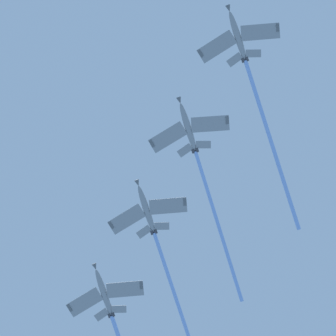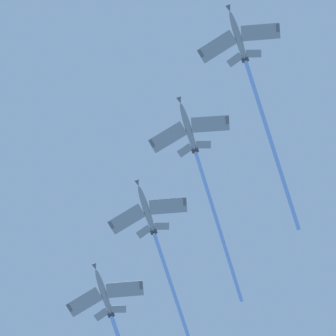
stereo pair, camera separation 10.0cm
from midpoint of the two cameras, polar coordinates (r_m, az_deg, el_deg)
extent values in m
ellipsoid|color=gray|center=(172.04, 5.51, 10.31)|extent=(4.70, 11.92, 4.52)
cone|color=#595E60|center=(172.84, 4.82, 12.41)|extent=(1.65, 2.11, 1.58)
ellipsoid|color=black|center=(172.85, 5.29, 10.94)|extent=(1.74, 3.10, 1.62)
cube|color=gray|center=(172.16, 7.30, 10.58)|extent=(9.57, 7.48, 1.16)
cube|color=#595E60|center=(172.60, 8.65, 10.88)|extent=(1.48, 1.88, 0.60)
cube|color=gray|center=(171.71, 3.88, 9.52)|extent=(9.08, 3.73, 1.16)
cube|color=#595E60|center=(171.81, 2.60, 9.00)|extent=(0.74, 1.78, 0.60)
cube|color=gray|center=(171.72, 6.76, 8.95)|extent=(3.98, 3.46, 0.64)
cube|color=gray|center=(171.52, 5.29, 8.49)|extent=(3.68, 1.94, 0.64)
cube|color=#595E60|center=(173.02, 5.99, 8.75)|extent=(0.98, 3.00, 3.34)
cylinder|color=#38383D|center=(171.47, 6.25, 8.52)|extent=(1.08, 1.35, 1.04)
cylinder|color=#38383D|center=(171.43, 5.96, 8.43)|extent=(1.08, 1.35, 1.04)
cylinder|color=#8CB2F4|center=(171.33, 8.23, 1.77)|extent=(11.58, 39.15, 12.03)
ellipsoid|color=gray|center=(172.08, 1.60, 3.22)|extent=(4.82, 11.89, 4.59)
cone|color=#595E60|center=(172.27, 0.93, 5.35)|extent=(1.67, 2.13, 1.59)
ellipsoid|color=black|center=(172.71, 1.40, 3.89)|extent=(1.77, 3.10, 1.63)
cube|color=gray|center=(171.75, 3.36, 3.49)|extent=(9.55, 7.54, 1.18)
cube|color=#595E60|center=(171.81, 4.70, 3.80)|extent=(1.49, 1.88, 0.61)
cube|color=gray|center=(172.36, -0.01, 2.44)|extent=(9.12, 3.82, 1.18)
cube|color=#595E60|center=(172.88, -1.27, 1.94)|extent=(0.76, 1.79, 0.61)
cube|color=gray|center=(171.99, 2.82, 1.85)|extent=(3.98, 3.48, 0.65)
cube|color=gray|center=(172.25, 1.37, 1.40)|extent=(3.66, 1.90, 0.65)
cube|color=#595E60|center=(173.50, 2.09, 1.71)|extent=(1.02, 3.01, 3.35)
cylinder|color=#38383D|center=(172.00, 2.31, 1.42)|extent=(1.09, 1.36, 1.04)
cylinder|color=#38383D|center=(172.05, 2.03, 1.33)|extent=(1.09, 1.36, 1.04)
cylinder|color=#8CB2F4|center=(173.53, 4.04, -4.63)|extent=(10.82, 35.23, 11.10)
ellipsoid|color=gray|center=(174.34, -1.70, -3.27)|extent=(4.67, 11.96, 4.34)
cone|color=#595E60|center=(173.79, -2.40, -1.19)|extent=(1.64, 2.10, 1.56)
ellipsoid|color=black|center=(174.73, -1.90, -2.60)|extent=(1.73, 3.10, 1.58)
cube|color=gray|center=(173.61, 0.03, -3.00)|extent=(9.58, 7.47, 1.10)
cube|color=#595E60|center=(173.32, 1.35, -2.68)|extent=(1.47, 1.89, 0.57)
cube|color=gray|center=(175.20, -3.26, -4.04)|extent=(9.07, 3.72, 1.10)
cube|color=#595E60|center=(176.13, -4.48, -4.52)|extent=(0.74, 1.79, 0.57)
cube|color=gray|center=(174.60, -0.48, -4.60)|extent=(3.99, 3.46, 0.61)
cube|color=gray|center=(175.28, -1.89, -5.04)|extent=(3.68, 1.96, 0.61)
cube|color=#595E60|center=(176.27, -1.16, -4.68)|extent=(0.97, 2.97, 3.31)
cylinder|color=#38383D|center=(174.86, -0.97, -5.03)|extent=(1.08, 1.34, 1.03)
cylinder|color=#38383D|center=(175.00, -1.25, -5.11)|extent=(1.08, 1.34, 1.03)
cylinder|color=#8CB2F4|center=(179.10, 1.10, -11.54)|extent=(11.68, 40.22, 11.58)
ellipsoid|color=gray|center=(179.98, -5.07, -9.75)|extent=(4.56, 11.91, 4.70)
cone|color=#595E60|center=(179.05, -5.76, -7.75)|extent=(1.63, 2.12, 1.60)
ellipsoid|color=black|center=(180.24, -5.25, -9.08)|extent=(1.71, 3.10, 1.66)
cube|color=gray|center=(178.81, -3.39, -9.52)|extent=(9.58, 7.39, 1.21)
cube|color=#595E60|center=(178.15, -2.10, -9.23)|extent=(1.46, 1.88, 0.62)
cube|color=gray|center=(181.36, -6.57, -10.46)|extent=(9.04, 3.61, 1.21)
cube|color=#595E60|center=(182.66, -7.75, -10.88)|extent=(0.72, 1.77, 0.62)
cube|color=gray|center=(180.30, -3.86, -11.03)|extent=(3.99, 3.43, 0.66)
cube|color=gray|center=(181.39, -5.23, -11.43)|extent=(3.70, 1.98, 0.66)
cube|color=#595E60|center=(182.13, -4.49, -11.06)|extent=(0.96, 3.04, 3.36)
cylinder|color=#38383D|center=(180.77, -4.34, -11.44)|extent=(1.07, 1.35, 1.05)
cylinder|color=#38383D|center=(180.99, -4.61, -11.51)|extent=(1.07, 1.35, 1.05)
camera|label=1|loc=(0.05, 90.02, 0.05)|focal=77.38mm
camera|label=2|loc=(0.05, -89.98, -0.05)|focal=77.38mm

